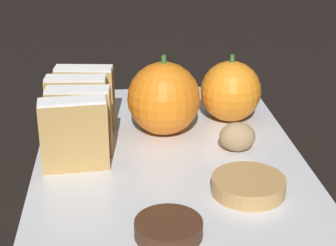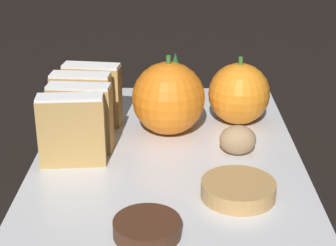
{
  "view_description": "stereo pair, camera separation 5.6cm",
  "coord_description": "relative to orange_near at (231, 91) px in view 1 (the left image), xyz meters",
  "views": [
    {
      "loc": [
        -0.05,
        -0.51,
        0.26
      ],
      "look_at": [
        0.0,
        0.0,
        0.04
      ],
      "focal_mm": 60.0,
      "sensor_mm": 36.0,
      "label": 1
    },
    {
      "loc": [
        0.01,
        -0.52,
        0.26
      ],
      "look_at": [
        0.0,
        0.0,
        0.04
      ],
      "focal_mm": 60.0,
      "sensor_mm": 36.0,
      "label": 2
    }
  ],
  "objects": [
    {
      "name": "evergreen_sprig",
      "position": [
        -0.07,
        0.05,
        -0.0
      ],
      "size": [
        0.05,
        0.05,
        0.07
      ],
      "color": "#195623",
      "rests_on": "serving_platter"
    },
    {
      "name": "gingerbread_cookie",
      "position": [
        -0.02,
        -0.17,
        -0.03
      ],
      "size": [
        0.07,
        0.07,
        0.01
      ],
      "color": "tan",
      "rests_on": "serving_platter"
    },
    {
      "name": "orange_far",
      "position": [
        -0.08,
        -0.03,
        0.0
      ],
      "size": [
        0.08,
        0.08,
        0.09
      ],
      "color": "orange",
      "rests_on": "serving_platter"
    },
    {
      "name": "serving_platter",
      "position": [
        -0.08,
        -0.07,
        -0.04
      ],
      "size": [
        0.26,
        0.38,
        0.01
      ],
      "color": "silver",
      "rests_on": "ground_plane"
    },
    {
      "name": "stollen_slice_front",
      "position": [
        -0.17,
        -0.1,
        0.0
      ],
      "size": [
        0.06,
        0.03,
        0.07
      ],
      "color": "tan",
      "rests_on": "serving_platter"
    },
    {
      "name": "orange_near",
      "position": [
        0.0,
        0.0,
        0.0
      ],
      "size": [
        0.07,
        0.07,
        0.08
      ],
      "color": "orange",
      "rests_on": "serving_platter"
    },
    {
      "name": "stollen_slice_second",
      "position": [
        -0.17,
        -0.07,
        0.0
      ],
      "size": [
        0.06,
        0.03,
        0.07
      ],
      "color": "tan",
      "rests_on": "serving_platter"
    },
    {
      "name": "ground_plane",
      "position": [
        -0.08,
        -0.07,
        -0.05
      ],
      "size": [
        6.0,
        6.0,
        0.0
      ],
      "primitive_type": "plane",
      "color": "black"
    },
    {
      "name": "stollen_slice_fourth",
      "position": [
        -0.16,
        -0.01,
        0.0
      ],
      "size": [
        0.06,
        0.03,
        0.07
      ],
      "color": "tan",
      "rests_on": "serving_platter"
    },
    {
      "name": "chocolate_cookie",
      "position": [
        -0.09,
        -0.23,
        -0.03
      ],
      "size": [
        0.05,
        0.05,
        0.01
      ],
      "color": "#472819",
      "rests_on": "serving_platter"
    },
    {
      "name": "walnut",
      "position": [
        -0.01,
        -0.08,
        -0.02
      ],
      "size": [
        0.04,
        0.03,
        0.03
      ],
      "color": "tan",
      "rests_on": "serving_platter"
    },
    {
      "name": "stollen_slice_third",
      "position": [
        -0.17,
        -0.04,
        0.0
      ],
      "size": [
        0.06,
        0.03,
        0.07
      ],
      "color": "tan",
      "rests_on": "serving_platter"
    }
  ]
}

